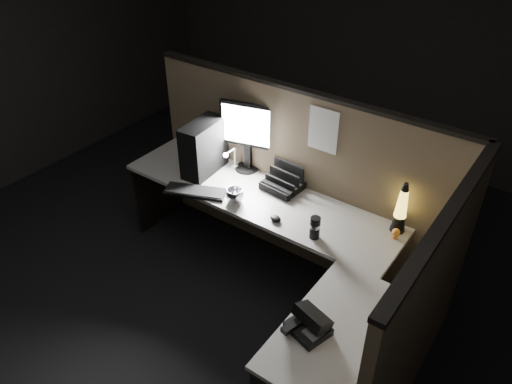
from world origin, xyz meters
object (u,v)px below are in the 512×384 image
Objects in this scene: keyboard at (196,192)px; lava_lamp at (401,211)px; desk_phone at (309,324)px; pc_tower at (204,148)px; monitor at (247,130)px.

lava_lamp is (1.45, 0.48, 0.15)m from keyboard.
lava_lamp is 1.13m from desk_phone.
pc_tower is at bearing 165.38° from desk_phone.
monitor reaches higher than pc_tower.
keyboard is 1.54m from lava_lamp.
desk_phone is at bearing -35.63° from pc_tower.
pc_tower is 0.39m from keyboard.
pc_tower is at bearing -152.28° from monitor.
monitor reaches higher than desk_phone.
desk_phone is (1.40, -0.64, 0.04)m from keyboard.
lava_lamp is at bearing 103.66° from desk_phone.
keyboard is at bearing -161.70° from lava_lamp.
monitor reaches higher than keyboard.
keyboard is at bearing -116.64° from monitor.
keyboard is (-0.11, -0.53, -0.34)m from monitor.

